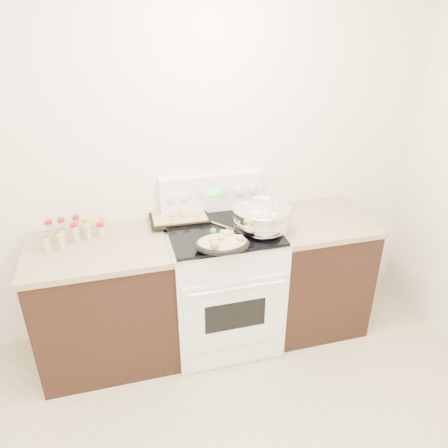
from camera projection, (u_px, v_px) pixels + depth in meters
name	position (u px, v px, depth m)	size (l,w,h in m)	color
room_shell	(230.00, 231.00, 1.33)	(4.10, 3.60, 2.75)	white
counter_left	(106.00, 303.00, 3.02)	(0.93, 0.67, 0.92)	black
counter_right	(313.00, 271.00, 3.38)	(0.73, 0.67, 0.92)	black
kitchen_range	(222.00, 283.00, 3.19)	(0.78, 0.73, 1.22)	white
mixing_bowl	(261.00, 219.00, 2.91)	(0.45, 0.45, 0.23)	silver
roasting_pan	(222.00, 243.00, 2.70)	(0.38, 0.29, 0.12)	black
baking_sheet	(179.00, 216.00, 3.10)	(0.42, 0.30, 0.06)	black
wooden_spoon	(216.00, 229.00, 2.95)	(0.17, 0.21, 0.04)	#AC784E
blue_ladle	(266.00, 226.00, 2.94)	(0.21, 0.19, 0.09)	#99D1E4
spice_jars	(71.00, 231.00, 2.86)	(0.40, 0.24, 0.13)	#BFB28C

